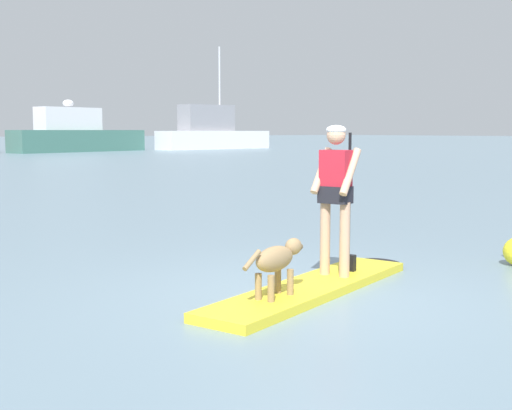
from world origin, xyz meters
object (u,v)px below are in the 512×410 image
at_px(dog, 277,260).
at_px(person_paddler, 336,189).
at_px(moored_boat_far_port, 77,135).
at_px(moored_boat_center, 212,133).
at_px(paddleboard, 321,285).

bearing_deg(dog, person_paddler, 17.04).
relative_size(moored_boat_far_port, moored_boat_center, 1.01).
bearing_deg(paddleboard, moored_boat_far_port, 69.73).
height_order(paddleboard, person_paddler, person_paddler).
xyz_separation_m(paddleboard, moored_boat_center, (32.35, 49.86, 1.54)).
xyz_separation_m(person_paddler, dog, (-1.19, -0.36, -0.64)).
height_order(person_paddler, moored_boat_far_port, moored_boat_far_port).
distance_m(person_paddler, moored_boat_center, 59.19).
bearing_deg(dog, moored_boat_center, 56.46).
distance_m(paddleboard, moored_boat_center, 59.45).
height_order(paddleboard, moored_boat_far_port, moored_boat_far_port).
distance_m(person_paddler, dog, 1.40).
relative_size(paddleboard, dog, 3.66).
bearing_deg(person_paddler, moored_boat_center, 57.22).
bearing_deg(moored_boat_center, paddleboard, -122.98).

